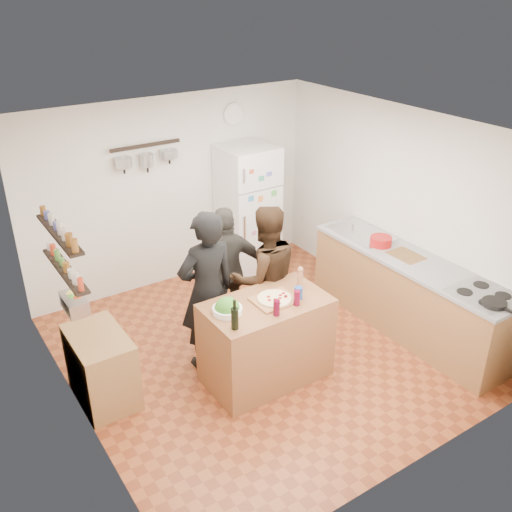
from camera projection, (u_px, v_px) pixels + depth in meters
room_shell at (241, 238)px, 6.17m from camera, size 4.20×4.20×4.20m
prep_island at (266, 341)px, 5.82m from camera, size 1.25×0.72×0.91m
pizza_board at (274, 300)px, 5.64m from camera, size 0.42×0.34×0.02m
pizza at (274, 298)px, 5.63m from camera, size 0.34×0.34×0.02m
salad_bowl at (227, 310)px, 5.44m from camera, size 0.29×0.29×0.06m
wine_bottle at (235, 319)px, 5.16m from camera, size 0.07×0.07×0.21m
wine_glass_near at (277, 308)px, 5.38m from camera, size 0.06×0.06×0.16m
wine_glass_far at (297, 298)px, 5.54m from camera, size 0.06×0.06×0.16m
pepper_mill at (300, 280)px, 5.83m from camera, size 0.06×0.06×0.20m
salt_canister at (298, 293)px, 5.65m from camera, size 0.08×0.08×0.13m
person_left at (207, 291)px, 5.87m from camera, size 0.65×0.43×1.77m
person_center at (265, 278)px, 6.22m from camera, size 0.93×0.79×1.67m
person_back at (227, 271)px, 6.50m from camera, size 0.98×0.67×1.54m
counter_run at (408, 295)px, 6.66m from camera, size 0.63×2.63×0.90m
stove_top at (484, 295)px, 5.75m from camera, size 0.60×0.62×0.02m
skillet at (494, 303)px, 5.54m from camera, size 0.24×0.24×0.05m
sink at (361, 233)px, 7.09m from camera, size 0.50×0.80×0.03m
cutting_board at (406, 256)px, 6.53m from camera, size 0.30×0.40×0.02m
red_bowl at (381, 241)px, 6.75m from camera, size 0.26×0.26×0.11m
fridge at (248, 210)px, 7.81m from camera, size 0.70×0.68×1.80m
wall_clock at (234, 114)px, 7.50m from camera, size 0.30×0.03×0.30m
spice_shelf_lower at (65, 270)px, 4.97m from camera, size 0.12×1.00×0.02m
spice_shelf_upper at (59, 234)px, 4.81m from camera, size 0.12×1.00×0.02m
produce_basket at (74, 304)px, 5.14m from camera, size 0.18×0.35×0.14m
side_table at (102, 367)px, 5.58m from camera, size 0.50×0.80×0.73m
pot_rack at (146, 146)px, 6.89m from camera, size 0.90×0.04×0.04m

